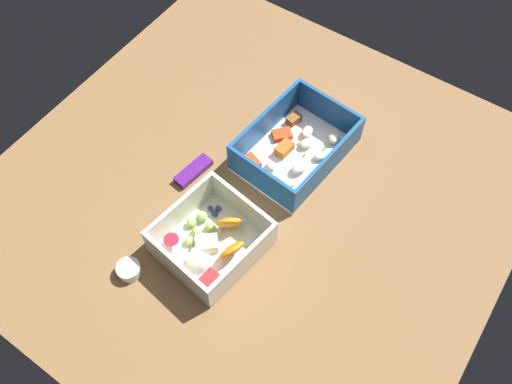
% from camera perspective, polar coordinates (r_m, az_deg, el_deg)
% --- Properties ---
extents(table_surface, '(0.80, 0.80, 0.02)m').
position_cam_1_polar(table_surface, '(0.88, -0.17, -0.16)').
color(table_surface, brown).
rests_on(table_surface, ground).
extents(pasta_container, '(0.20, 0.16, 0.07)m').
position_cam_1_polar(pasta_container, '(0.90, 4.22, 4.69)').
color(pasta_container, white).
rests_on(pasta_container, table_surface).
extents(fruit_bowl, '(0.16, 0.16, 0.06)m').
position_cam_1_polar(fruit_bowl, '(0.81, -4.81, -5.20)').
color(fruit_bowl, silver).
rests_on(fruit_bowl, table_surface).
extents(candy_bar, '(0.07, 0.03, 0.01)m').
position_cam_1_polar(candy_bar, '(0.89, -6.74, 2.25)').
color(candy_bar, '#51197A').
rests_on(candy_bar, table_surface).
extents(paper_cup_liner, '(0.04, 0.04, 0.02)m').
position_cam_1_polar(paper_cup_liner, '(0.82, -13.49, -8.13)').
color(paper_cup_liner, white).
rests_on(paper_cup_liner, table_surface).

